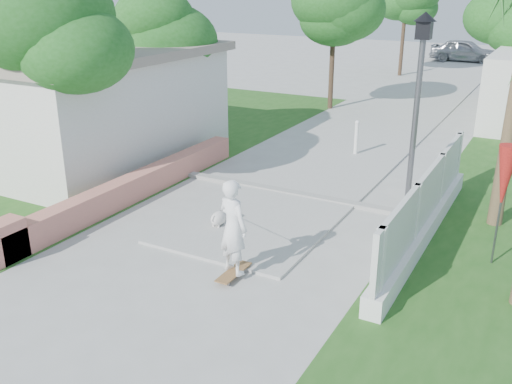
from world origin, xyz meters
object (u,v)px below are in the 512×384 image
Objects in this scene: bollard at (356,137)px; parked_car at (465,51)px; street_lamp at (416,115)px; dog at (220,217)px; patio_umbrella at (505,179)px; skateboarder at (225,214)px.

bollard is 23.49m from parked_car.
street_lamp reaches higher than dog.
patio_umbrella is 5.66m from dog.
parked_car reaches higher than bollard.
dog is at bearing -178.10° from parked_car.
patio_umbrella is 3.59× the size of dog.
patio_umbrella is (1.90, -1.00, -0.74)m from street_lamp.
skateboarder reaches higher than parked_car.
dog is at bearing -33.92° from skateboarder.
bollard is 7.47m from skateboarder.
skateboarder is at bearing -157.12° from patio_umbrella.
parked_car reaches higher than dog.
street_lamp is 28.25m from parked_car.
street_lamp is 4.58m from dog.
patio_umbrella is 29.50m from parked_car.
skateboarder is 3.76× the size of dog.
dog is 29.99m from parked_car.
bollard is 0.26× the size of parked_car.
parked_car is (-0.84, 23.47, 0.14)m from bollard.
skateboarder is 30.95m from parked_car.
skateboarder is (-0.06, -7.47, 0.22)m from bollard.
parked_car is at bearing -69.79° from skateboarder.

